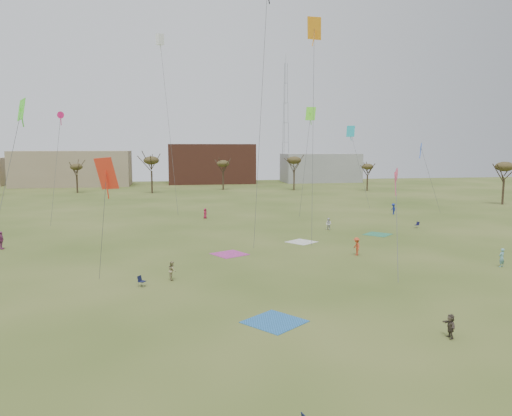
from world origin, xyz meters
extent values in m
plane|color=#354B17|center=(0.00, 0.00, 0.00)|extent=(260.00, 260.00, 0.00)
imported|color=tan|center=(-7.83, 8.39, 0.80)|extent=(0.68, 0.84, 1.60)
imported|color=#4D4137|center=(8.14, -7.26, 0.73)|extent=(0.57, 1.38, 1.45)
imported|color=#C84825|center=(11.04, 14.58, 0.94)|extent=(0.70, 1.22, 1.88)
imported|color=#68A5AE|center=(22.52, 7.49, 0.88)|extent=(0.75, 0.62, 1.76)
imported|color=#994079|center=(-26.18, 24.27, 0.99)|extent=(0.57, 1.19, 1.98)
imported|color=silver|center=(13.19, 29.93, 0.81)|extent=(0.98, 1.00, 1.63)
imported|color=maroon|center=(-2.45, 43.57, 0.79)|extent=(0.85, 0.93, 1.59)
imported|color=navy|center=(28.74, 42.76, 0.92)|extent=(0.74, 1.22, 1.84)
cube|color=#2769AD|center=(-1.46, -2.88, 0.00)|extent=(4.56, 4.56, 0.03)
cube|color=silver|center=(7.32, 22.37, 0.00)|extent=(4.03, 4.03, 0.03)
cube|color=#B5378E|center=(-1.86, 17.36, 0.00)|extent=(4.22, 4.22, 0.03)
cube|color=#2D7C57|center=(18.30, 25.50, 0.00)|extent=(4.18, 4.18, 0.03)
cube|color=#121633|center=(-10.24, 6.79, 0.42)|extent=(0.69, 0.69, 0.04)
cube|color=#121633|center=(-10.44, 6.91, 0.65)|extent=(0.37, 0.49, 0.44)
cube|color=#141336|center=(25.70, 29.28, 0.42)|extent=(0.63, 0.63, 0.04)
cube|color=#141336|center=(25.92, 29.35, 0.65)|extent=(0.28, 0.52, 0.44)
cube|color=red|center=(-12.43, 4.74, 9.22)|extent=(1.21, 1.21, 2.37)
cube|color=red|center=(-12.43, 4.74, 8.39)|extent=(0.08, 0.08, 2.13)
cylinder|color=#4C4C51|center=(-12.95, 5.53, 5.06)|extent=(1.09, 1.62, 8.33)
cube|color=#45D325|center=(-19.84, 11.51, 14.23)|extent=(0.91, 0.91, 1.79)
cube|color=#45D325|center=(-19.84, 11.51, 13.60)|extent=(0.08, 0.08, 1.61)
cylinder|color=#4C4C51|center=(-21.32, 10.67, 7.56)|extent=(3.02, 1.73, 13.34)
cone|color=#DB4567|center=(11.35, 6.93, 8.77)|extent=(1.25, 0.09, 1.25)
cube|color=#DB4567|center=(11.35, 6.93, 7.97)|extent=(0.08, 0.08, 2.05)
cylinder|color=#4C4C51|center=(10.21, 4.11, 4.83)|extent=(2.31, 5.69, 7.89)
cube|color=orange|center=(7.40, 18.71, 23.49)|extent=(1.17, 1.17, 2.30)
cube|color=orange|center=(7.40, 18.71, 22.68)|extent=(0.08, 0.08, 2.07)
cylinder|color=#4C4C51|center=(7.02, 17.36, 12.19)|extent=(0.80, 2.73, 22.59)
cylinder|color=#4C4C51|center=(1.00, 15.17, 13.59)|extent=(1.19, 1.22, 25.39)
cone|color=blue|center=(29.94, 36.78, 11.22)|extent=(1.25, 0.09, 1.25)
cube|color=blue|center=(29.94, 36.78, 10.42)|extent=(0.08, 0.08, 2.05)
cylinder|color=#4C4C51|center=(31.79, 36.70, 6.06)|extent=(3.74, 0.20, 10.33)
cube|color=#59D022|center=(12.07, 35.40, 15.84)|extent=(0.99, 0.99, 1.94)
cube|color=#59D022|center=(12.07, 35.40, 15.16)|extent=(0.08, 0.08, 1.75)
cylinder|color=#4C4C51|center=(11.53, 36.13, 8.37)|extent=(1.12, 1.51, 14.94)
cone|color=#C21458|center=(-21.62, 35.50, 15.27)|extent=(0.92, 0.07, 0.92)
cube|color=#C21458|center=(-21.62, 35.50, 14.69)|extent=(0.08, 0.08, 1.51)
cylinder|color=#4C4C51|center=(-22.48, 35.02, 8.09)|extent=(1.78, 1.02, 14.38)
cube|color=teal|center=(22.41, 46.60, 13.78)|extent=(0.99, 0.99, 1.94)
cube|color=teal|center=(22.41, 46.60, 13.10)|extent=(0.08, 0.08, 1.74)
cylinder|color=#4C4C51|center=(23.79, 45.36, 7.34)|extent=(2.80, 2.53, 12.89)
cube|color=silver|center=(-8.77, 42.81, 26.78)|extent=(0.89, 0.89, 1.53)
cube|color=silver|center=(-8.77, 42.81, 25.89)|extent=(0.08, 0.08, 2.29)
cylinder|color=#4C4C51|center=(-7.73, 41.72, 13.84)|extent=(2.14, 2.23, 25.89)
cylinder|color=#3A2B1E|center=(-30.00, 92.00, 2.16)|extent=(0.40, 0.40, 4.32)
ellipsoid|color=#473D1E|center=(-30.00, 92.00, 6.34)|extent=(3.02, 3.02, 1.58)
cylinder|color=#3A2B1E|center=(-12.00, 88.00, 2.70)|extent=(0.40, 0.40, 5.40)
ellipsoid|color=#473D1E|center=(-12.00, 88.00, 7.92)|extent=(3.78, 3.78, 1.98)
cylinder|color=#3A2B1E|center=(6.00, 94.00, 2.34)|extent=(0.40, 0.40, 4.68)
ellipsoid|color=#473D1E|center=(6.00, 94.00, 6.86)|extent=(3.28, 3.28, 1.72)
cylinder|color=#3A2B1E|center=(24.00, 90.00, 2.64)|extent=(0.40, 0.40, 5.28)
ellipsoid|color=#473D1E|center=(24.00, 90.00, 7.74)|extent=(3.70, 3.70, 1.94)
cylinder|color=#3A2B1E|center=(42.00, 85.00, 2.10)|extent=(0.40, 0.40, 4.20)
ellipsoid|color=#473D1E|center=(42.00, 85.00, 6.16)|extent=(2.94, 2.94, 1.54)
cylinder|color=#3A2B1E|center=(56.00, 52.00, 2.52)|extent=(0.40, 0.40, 5.04)
ellipsoid|color=#473D1E|center=(56.00, 52.00, 7.39)|extent=(3.53, 3.53, 1.85)
cube|color=#937F60|center=(-35.00, 115.00, 5.00)|extent=(32.00, 14.00, 10.00)
cube|color=brown|center=(5.00, 120.00, 6.00)|extent=(26.00, 16.00, 12.00)
cube|color=gray|center=(40.00, 118.00, 4.50)|extent=(24.00, 12.00, 9.00)
cylinder|color=#9EA3A8|center=(30.90, 125.00, 19.00)|extent=(0.16, 0.16, 38.00)
cylinder|color=#9EA3A8|center=(29.55, 125.78, 19.00)|extent=(0.16, 0.16, 38.00)
cylinder|color=#9EA3A8|center=(29.55, 124.22, 19.00)|extent=(0.16, 0.16, 38.00)
cylinder|color=#9EA3A8|center=(30.00, 125.00, 39.50)|extent=(0.10, 0.10, 3.00)
camera|label=1|loc=(-7.94, -32.27, 11.15)|focal=34.18mm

